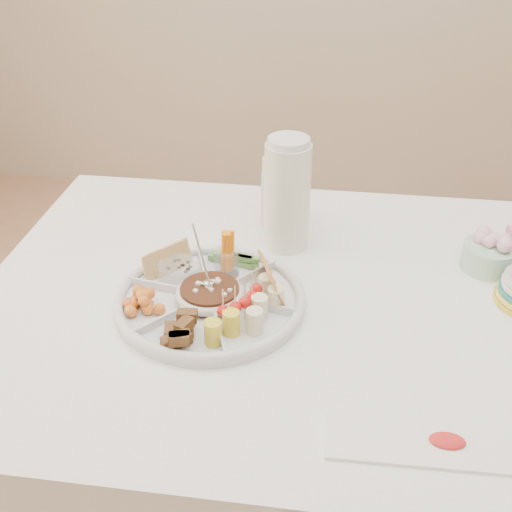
# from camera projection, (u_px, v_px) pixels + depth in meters

# --- Properties ---
(dining_table) EXTENTS (1.52, 1.02, 0.76)m
(dining_table) POSITION_uv_depth(u_px,v_px,m) (329.00, 429.00, 1.52)
(dining_table) COLOR white
(dining_table) RESTS_ON floor
(party_tray) EXTENTS (0.44, 0.44, 0.04)m
(party_tray) POSITION_uv_depth(u_px,v_px,m) (210.00, 297.00, 1.30)
(party_tray) COLOR white
(party_tray) RESTS_ON dining_table
(bean_dip) EXTENTS (0.14, 0.14, 0.04)m
(bean_dip) POSITION_uv_depth(u_px,v_px,m) (210.00, 294.00, 1.29)
(bean_dip) COLOR black
(bean_dip) RESTS_ON party_tray
(tortillas) EXTENTS (0.13, 0.13, 0.07)m
(tortillas) POSITION_uv_depth(u_px,v_px,m) (273.00, 280.00, 1.31)
(tortillas) COLOR #A16B36
(tortillas) RESTS_ON party_tray
(carrot_cucumber) EXTENTS (0.12, 0.12, 0.09)m
(carrot_cucumber) POSITION_uv_depth(u_px,v_px,m) (231.00, 247.00, 1.38)
(carrot_cucumber) COLOR orange
(carrot_cucumber) RESTS_ON party_tray
(pita_raisins) EXTENTS (0.14, 0.14, 0.07)m
(pita_raisins) POSITION_uv_depth(u_px,v_px,m) (172.00, 262.00, 1.37)
(pita_raisins) COLOR tan
(pita_raisins) RESTS_ON party_tray
(cherries) EXTENTS (0.12, 0.12, 0.04)m
(cherries) POSITION_uv_depth(u_px,v_px,m) (145.00, 299.00, 1.27)
(cherries) COLOR orange
(cherries) RESTS_ON party_tray
(granola_chunks) EXTENTS (0.12, 0.12, 0.04)m
(granola_chunks) POSITION_uv_depth(u_px,v_px,m) (184.00, 330.00, 1.18)
(granola_chunks) COLOR brown
(granola_chunks) RESTS_ON party_tray
(banana_tomato) EXTENTS (0.12, 0.12, 0.09)m
(banana_tomato) POSITION_uv_depth(u_px,v_px,m) (253.00, 311.00, 1.19)
(banana_tomato) COLOR #D5D380
(banana_tomato) RESTS_ON party_tray
(cup_stack) EXTENTS (0.10, 0.10, 0.23)m
(cup_stack) POSITION_uv_depth(u_px,v_px,m) (278.00, 181.00, 1.54)
(cup_stack) COLOR silver
(cup_stack) RESTS_ON dining_table
(thermos) EXTENTS (0.12, 0.12, 0.27)m
(thermos) POSITION_uv_depth(u_px,v_px,m) (287.00, 193.00, 1.44)
(thermos) COLOR silver
(thermos) RESTS_ON dining_table
(flower_bowl) EXTENTS (0.12, 0.12, 0.09)m
(flower_bowl) POSITION_uv_depth(u_px,v_px,m) (490.00, 251.00, 1.40)
(flower_bowl) COLOR silver
(flower_bowl) RESTS_ON dining_table
(placemat) EXTENTS (0.32, 0.11, 0.01)m
(placemat) POSITION_uv_depth(u_px,v_px,m) (427.00, 441.00, 1.00)
(placemat) COLOR white
(placemat) RESTS_ON dining_table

